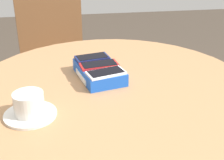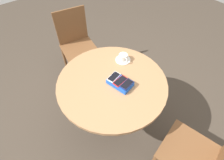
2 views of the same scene
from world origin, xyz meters
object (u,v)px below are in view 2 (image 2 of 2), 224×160
(phone_navy, at_px, (127,84))
(phone_white, at_px, (114,77))
(coffee_cup, at_px, (123,57))
(phone_box, at_px, (120,83))
(saucer, at_px, (123,60))
(chair_far_side, at_px, (77,45))
(round_table, at_px, (112,89))
(phone_red, at_px, (120,81))
(chair_near_window, at_px, (199,157))

(phone_navy, bearing_deg, phone_white, 13.94)
(coffee_cup, bearing_deg, phone_white, 123.07)
(phone_box, xyz_separation_m, saucer, (0.23, -0.23, -0.02))
(phone_navy, bearing_deg, coffee_cup, -35.45)
(phone_navy, distance_m, coffee_cup, 0.36)
(chair_far_side, bearing_deg, saucer, -172.59)
(round_table, xyz_separation_m, coffee_cup, (0.15, -0.26, 0.15))
(phone_red, bearing_deg, coffee_cup, -44.99)
(phone_navy, height_order, saucer, phone_navy)
(chair_near_window, bearing_deg, phone_white, 12.02)
(phone_navy, relative_size, chair_far_side, 0.14)
(round_table, distance_m, coffee_cup, 0.34)
(phone_box, xyz_separation_m, chair_near_window, (-0.81, -0.17, -0.30))
(phone_navy, height_order, chair_near_window, chair_near_window)
(saucer, bearing_deg, phone_navy, 144.73)
(phone_navy, xyz_separation_m, phone_red, (0.07, 0.02, -0.00))
(phone_red, xyz_separation_m, chair_near_window, (-0.81, -0.17, -0.32))
(round_table, relative_size, chair_near_window, 1.13)
(phone_red, bearing_deg, chair_near_window, -167.97)
(coffee_cup, xyz_separation_m, chair_far_side, (0.80, 0.10, -0.29))
(chair_near_window, bearing_deg, chair_far_side, 1.54)
(saucer, height_order, coffee_cup, coffee_cup)
(chair_near_window, bearing_deg, coffee_cup, -2.99)
(phone_box, height_order, saucer, phone_box)
(round_table, xyz_separation_m, chair_near_window, (-0.88, -0.21, -0.17))
(phone_red, height_order, chair_near_window, chair_near_window)
(phone_navy, height_order, coffee_cup, coffee_cup)
(round_table, xyz_separation_m, phone_red, (-0.07, -0.04, 0.16))
(phone_box, relative_size, saucer, 1.57)
(phone_box, xyz_separation_m, phone_navy, (-0.07, -0.02, 0.03))
(round_table, xyz_separation_m, phone_white, (-0.00, -0.02, 0.16))
(coffee_cup, bearing_deg, phone_navy, 144.55)
(phone_white, distance_m, coffee_cup, 0.29)
(saucer, bearing_deg, coffee_cup, 171.02)
(saucer, bearing_deg, chair_far_side, 7.41)
(round_table, distance_m, chair_far_side, 0.98)
(phone_white, bearing_deg, coffee_cup, -56.93)
(phone_box, bearing_deg, phone_red, 158.24)
(phone_red, distance_m, coffee_cup, 0.32)
(phone_white, xyz_separation_m, coffee_cup, (0.16, -0.24, -0.01))
(phone_box, distance_m, coffee_cup, 0.32)
(coffee_cup, relative_size, chair_near_window, 0.13)
(round_table, bearing_deg, chair_far_side, -9.43)
(chair_near_window, height_order, chair_far_side, chair_far_side)
(phone_red, bearing_deg, phone_navy, -163.94)
(phone_white, distance_m, chair_near_window, 0.95)
(round_table, distance_m, phone_red, 0.18)
(phone_navy, height_order, phone_white, phone_navy)
(phone_red, height_order, coffee_cup, coffee_cup)
(round_table, relative_size, saucer, 6.63)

